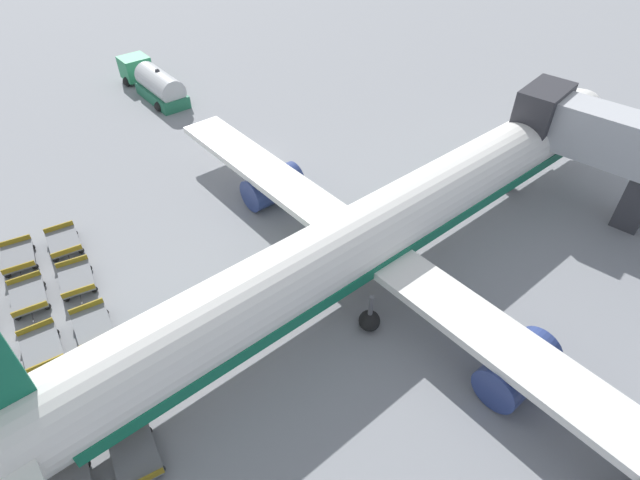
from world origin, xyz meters
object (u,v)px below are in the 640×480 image
Objects in this scene: baggage_dolly_row_mid_a_col_a at (18,257)px; baggage_dolly_row_mid_b_col_d at (110,387)px; airplane at (382,229)px; baggage_dolly_row_mid_a_col_d at (52,409)px; fuel_tanker_secondary at (155,83)px; baggage_dolly_row_mid_b_col_a at (64,242)px; baggage_dolly_row_mid_b_col_e at (135,455)px; baggage_dolly_row_mid_a_col_b at (28,296)px; baggage_dolly_row_mid_b_col_c at (93,327)px; baggage_dolly_row_mid_b_col_b at (76,279)px; baggage_dolly_row_mid_a_col_c at (42,348)px.

baggage_dolly_row_mid_a_col_a is 12.00m from baggage_dolly_row_mid_b_col_d.
baggage_dolly_row_mid_a_col_d is (-3.21, -17.52, -2.64)m from airplane.
fuel_tanker_secondary is 32.95m from baggage_dolly_row_mid_a_col_d.
baggage_dolly_row_mid_b_col_e is (15.28, -2.83, 0.00)m from baggage_dolly_row_mid_b_col_a.
baggage_dolly_row_mid_b_col_d is (8.33, 0.91, 0.00)m from baggage_dolly_row_mid_a_col_b.
baggage_dolly_row_mid_b_col_c is at bearing 22.01° from baggage_dolly_row_mid_a_col_b.
baggage_dolly_row_mid_b_col_b is 1.00× the size of baggage_dolly_row_mid_b_col_e.
baggage_dolly_row_mid_a_col_b is (3.66, -0.61, 0.00)m from baggage_dolly_row_mid_a_col_a.
baggage_dolly_row_mid_b_col_c is (0.37, 2.44, 0.00)m from baggage_dolly_row_mid_a_col_c.
baggage_dolly_row_mid_a_col_a is (-14.57, -15.44, -2.64)m from airplane.
baggage_dolly_row_mid_b_col_e is at bearing 1.43° from baggage_dolly_row_mid_a_col_b.
baggage_dolly_row_mid_b_col_a is at bearing 79.98° from baggage_dolly_row_mid_a_col_a.
baggage_dolly_row_mid_a_col_b is 1.00× the size of baggage_dolly_row_mid_b_col_a.
baggage_dolly_row_mid_a_col_a and baggage_dolly_row_mid_a_col_b have the same top height.
baggage_dolly_row_mid_a_col_b is at bearing 170.64° from baggage_dolly_row_mid_a_col_c.
baggage_dolly_row_mid_a_col_a is (15.39, -17.15, -0.77)m from fuel_tanker_secondary.
baggage_dolly_row_mid_a_col_c is (7.69, -1.27, 0.00)m from baggage_dolly_row_mid_a_col_a.
baggage_dolly_row_mid_a_col_b and baggage_dolly_row_mid_a_col_c have the same top height.
baggage_dolly_row_mid_a_col_d is at bearing -157.95° from baggage_dolly_row_mid_b_col_e.
baggage_dolly_row_mid_b_col_b is (-10.47, -13.59, -2.64)m from airplane.
fuel_tanker_secondary is 21.57m from baggage_dolly_row_mid_b_col_a.
baggage_dolly_row_mid_b_col_c is (8.06, 1.16, 0.00)m from baggage_dolly_row_mid_a_col_a.
baggage_dolly_row_mid_a_col_b and baggage_dolly_row_mid_b_col_b have the same top height.
baggage_dolly_row_mid_b_col_b is at bearing 168.91° from baggage_dolly_row_mid_b_col_d.
baggage_dolly_row_mid_b_col_a is at bearing 169.63° from baggage_dolly_row_mid_b_col_b.
baggage_dolly_row_mid_b_col_d is (27.39, -16.85, -0.77)m from fuel_tanker_secondary.
baggage_dolly_row_mid_a_col_b is 4.49m from baggage_dolly_row_mid_b_col_a.
baggage_dolly_row_mid_b_col_c and baggage_dolly_row_mid_b_col_e have the same top height.
baggage_dolly_row_mid_b_col_b is at bearing 170.16° from baggage_dolly_row_mid_b_col_c.
baggage_dolly_row_mid_a_col_d is at bearing -10.38° from baggage_dolly_row_mid_a_col_a.
baggage_dolly_row_mid_a_col_d is 1.00× the size of baggage_dolly_row_mid_b_col_d.
baggage_dolly_row_mid_a_col_a is 11.55m from baggage_dolly_row_mid_a_col_d.
baggage_dolly_row_mid_b_col_a is at bearing 169.51° from baggage_dolly_row_mid_b_col_e.
airplane is 19.33m from baggage_dolly_row_mid_b_col_a.
baggage_dolly_row_mid_b_col_e is (3.73, -0.61, 0.00)m from baggage_dolly_row_mid_b_col_d.
airplane is at bearing 55.80° from baggage_dolly_row_mid_a_col_b.
baggage_dolly_row_mid_a_col_c is 1.00× the size of baggage_dolly_row_mid_b_col_c.
baggage_dolly_row_mid_b_col_d is at bearing -11.09° from baggage_dolly_row_mid_b_col_b.
baggage_dolly_row_mid_b_col_a and baggage_dolly_row_mid_b_col_b have the same top height.
baggage_dolly_row_mid_b_col_b and baggage_dolly_row_mid_b_col_d have the same top height.
baggage_dolly_row_mid_a_col_b is at bearing -100.06° from baggage_dolly_row_mid_b_col_b.
baggage_dolly_row_mid_b_col_a is (-3.22, 3.13, 0.00)m from baggage_dolly_row_mid_a_col_b.
baggage_dolly_row_mid_a_col_d is (11.36, -2.08, 0.00)m from baggage_dolly_row_mid_a_col_a.
fuel_tanker_secondary is 2.78× the size of baggage_dolly_row_mid_b_col_d.
airplane is at bearing 67.61° from baggage_dolly_row_mid_a_col_c.
baggage_dolly_row_mid_b_col_b is (-3.59, 3.12, 0.00)m from baggage_dolly_row_mid_a_col_c.
baggage_dolly_row_mid_b_col_b is (3.66, -0.67, 0.00)m from baggage_dolly_row_mid_b_col_a.
baggage_dolly_row_mid_b_col_e is (31.12, -17.46, -0.77)m from fuel_tanker_secondary.
baggage_dolly_row_mid_b_col_c is at bearing 8.21° from baggage_dolly_row_mid_a_col_a.
baggage_dolly_row_mid_a_col_a and baggage_dolly_row_mid_b_col_b have the same top height.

